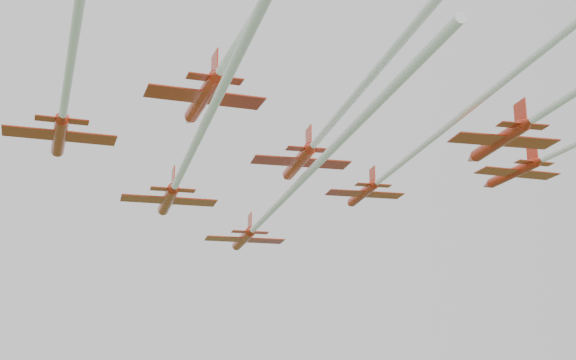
{
  "coord_description": "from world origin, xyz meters",
  "views": [
    {
      "loc": [
        0.22,
        -82.86,
        28.53
      ],
      "look_at": [
        -0.41,
        -4.12,
        50.29
      ],
      "focal_mm": 50.0,
      "sensor_mm": 36.0,
      "label": 1
    }
  ],
  "objects_px": {
    "jet_row3_left": "(69,71)",
    "jet_row3_mid": "(331,125)",
    "jet_row2_left": "(193,148)",
    "jet_row4_left": "(251,23)",
    "jet_row2_right": "(411,155)",
    "jet_lead": "(275,207)"
  },
  "relations": [
    {
      "from": "jet_row3_left",
      "to": "jet_row3_mid",
      "type": "relative_size",
      "value": 1.24
    },
    {
      "from": "jet_row2_left",
      "to": "jet_row4_left",
      "type": "height_order",
      "value": "jet_row4_left"
    },
    {
      "from": "jet_row2_left",
      "to": "jet_row2_right",
      "type": "bearing_deg",
      "value": 11.82
    },
    {
      "from": "jet_lead",
      "to": "jet_row2_left",
      "type": "height_order",
      "value": "jet_row2_left"
    },
    {
      "from": "jet_row2_right",
      "to": "jet_lead",
      "type": "bearing_deg",
      "value": 131.54
    },
    {
      "from": "jet_row4_left",
      "to": "jet_row3_left",
      "type": "bearing_deg",
      "value": 128.42
    },
    {
      "from": "jet_row2_left",
      "to": "jet_row3_mid",
      "type": "xyz_separation_m",
      "value": [
        11.25,
        -2.97,
        1.01
      ]
    },
    {
      "from": "jet_lead",
      "to": "jet_row4_left",
      "type": "height_order",
      "value": "jet_row4_left"
    },
    {
      "from": "jet_lead",
      "to": "jet_row3_mid",
      "type": "height_order",
      "value": "jet_row3_mid"
    },
    {
      "from": "jet_row2_left",
      "to": "jet_row3_left",
      "type": "relative_size",
      "value": 1.14
    },
    {
      "from": "jet_row2_left",
      "to": "jet_row3_left",
      "type": "distance_m",
      "value": 13.03
    },
    {
      "from": "jet_row3_mid",
      "to": "jet_row2_left",
      "type": "bearing_deg",
      "value": 151.83
    },
    {
      "from": "jet_lead",
      "to": "jet_row2_right",
      "type": "relative_size",
      "value": 1.16
    },
    {
      "from": "jet_row3_left",
      "to": "jet_row4_left",
      "type": "relative_size",
      "value": 1.13
    },
    {
      "from": "jet_row2_right",
      "to": "jet_row3_left",
      "type": "distance_m",
      "value": 33.74
    },
    {
      "from": "jet_row3_mid",
      "to": "jet_row3_left",
      "type": "bearing_deg",
      "value": -172.25
    },
    {
      "from": "jet_row4_left",
      "to": "jet_row2_left",
      "type": "bearing_deg",
      "value": 88.0
    },
    {
      "from": "jet_row3_left",
      "to": "jet_lead",
      "type": "bearing_deg",
      "value": 46.43
    },
    {
      "from": "jet_row2_left",
      "to": "jet_lead",
      "type": "bearing_deg",
      "value": 56.8
    },
    {
      "from": "jet_row3_left",
      "to": "jet_row3_mid",
      "type": "bearing_deg",
      "value": 2.8
    },
    {
      "from": "jet_lead",
      "to": "jet_row4_left",
      "type": "xyz_separation_m",
      "value": [
        -0.54,
        -38.09,
        2.34
      ]
    },
    {
      "from": "jet_lead",
      "to": "jet_row3_mid",
      "type": "distance_m",
      "value": 22.82
    }
  ]
}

